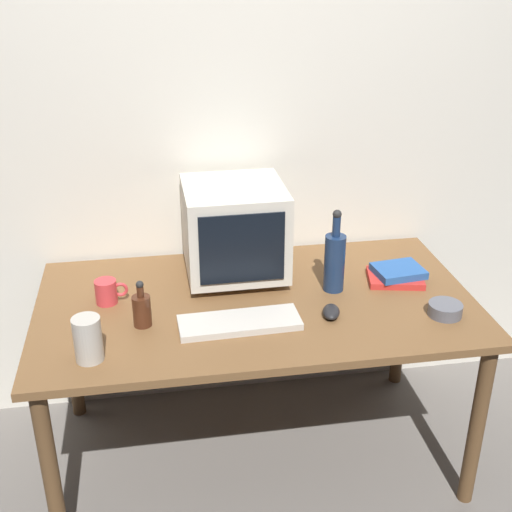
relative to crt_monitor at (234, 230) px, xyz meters
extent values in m
plane|color=slate|center=(0.05, -0.22, -0.92)|extent=(6.00, 6.00, 0.00)
cube|color=silver|center=(0.05, 0.29, 0.33)|extent=(4.00, 0.08, 2.50)
cube|color=brown|center=(0.05, -0.22, -0.21)|extent=(1.61, 0.88, 0.03)
cylinder|color=brown|center=(-0.70, -0.60, -0.57)|extent=(0.06, 0.06, 0.69)
cylinder|color=brown|center=(0.79, -0.60, -0.57)|extent=(0.06, 0.06, 0.69)
cylinder|color=brown|center=(-0.70, 0.17, -0.57)|extent=(0.06, 0.06, 0.69)
cylinder|color=brown|center=(0.79, 0.17, -0.57)|extent=(0.06, 0.06, 0.69)
cube|color=beige|center=(0.00, 0.00, -0.18)|extent=(0.28, 0.24, 0.03)
cube|color=beige|center=(0.00, 0.00, 0.01)|extent=(0.38, 0.38, 0.34)
cube|color=black|center=(0.00, -0.19, 0.01)|extent=(0.31, 0.01, 0.27)
cube|color=beige|center=(-0.04, -0.39, -0.18)|extent=(0.42, 0.16, 0.02)
ellipsoid|color=black|center=(0.29, -0.38, -0.17)|extent=(0.08, 0.11, 0.04)
cylinder|color=navy|center=(0.35, -0.18, -0.08)|extent=(0.08, 0.08, 0.22)
cylinder|color=navy|center=(0.35, -0.18, 0.07)|extent=(0.03, 0.03, 0.08)
sphere|color=#262626|center=(0.35, -0.18, 0.12)|extent=(0.03, 0.03, 0.03)
cylinder|color=#472314|center=(-0.37, -0.33, -0.14)|extent=(0.06, 0.06, 0.11)
cylinder|color=#472314|center=(-0.37, -0.33, -0.06)|extent=(0.02, 0.02, 0.04)
sphere|color=#262626|center=(-0.37, -0.33, -0.03)|extent=(0.03, 0.03, 0.03)
cube|color=red|center=(0.61, -0.16, -0.18)|extent=(0.24, 0.20, 0.02)
cube|color=#28569E|center=(0.62, -0.15, -0.15)|extent=(0.20, 0.17, 0.03)
cylinder|color=#CC383D|center=(-0.49, -0.15, -0.15)|extent=(0.08, 0.08, 0.09)
torus|color=#CC383D|center=(-0.44, -0.15, -0.14)|extent=(0.06, 0.01, 0.06)
cylinder|color=#595B66|center=(0.69, -0.43, -0.17)|extent=(0.12, 0.12, 0.04)
cylinder|color=#B7B2A8|center=(-0.53, -0.51, -0.12)|extent=(0.09, 0.09, 0.15)
camera|label=1|loc=(-0.30, -2.34, 1.02)|focal=46.82mm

